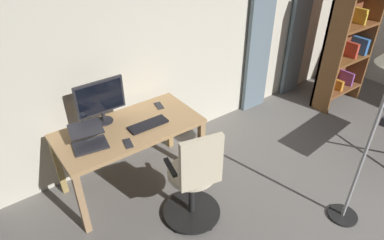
% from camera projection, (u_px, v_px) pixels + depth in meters
% --- Properties ---
extents(back_room_partition, '(5.84, 0.10, 2.81)m').
position_uv_depth(back_room_partition, '(222.00, 18.00, 4.08)').
color(back_room_partition, beige).
rests_on(back_room_partition, ground).
extents(curtain_left_panel, '(0.36, 0.06, 2.33)m').
position_uv_depth(curtain_left_panel, '(301.00, 19.00, 4.84)').
color(curtain_left_panel, slate).
rests_on(curtain_left_panel, ground).
extents(curtain_right_panel, '(0.41, 0.06, 2.33)m').
position_uv_depth(curtain_right_panel, '(261.00, 30.00, 4.44)').
color(curtain_right_panel, slate).
rests_on(curtain_right_panel, ground).
extents(desk, '(1.42, 0.71, 0.73)m').
position_uv_depth(desk, '(129.00, 135.00, 3.37)').
color(desk, tan).
rests_on(desk, ground).
extents(office_chair, '(0.56, 0.56, 1.06)m').
position_uv_depth(office_chair, '(195.00, 181.00, 3.01)').
color(office_chair, black).
rests_on(office_chair, ground).
extents(computer_monitor, '(0.49, 0.18, 0.45)m').
position_uv_depth(computer_monitor, '(100.00, 99.00, 3.26)').
color(computer_monitor, '#232328').
rests_on(computer_monitor, desk).
extents(computer_keyboard, '(0.40, 0.14, 0.02)m').
position_uv_depth(computer_keyboard, '(148.00, 124.00, 3.33)').
color(computer_keyboard, black).
rests_on(computer_keyboard, desk).
extents(laptop, '(0.35, 0.37, 0.15)m').
position_uv_depth(laptop, '(89.00, 139.00, 3.06)').
color(laptop, '#232328').
rests_on(laptop, desk).
extents(cell_phone_face_up, '(0.10, 0.16, 0.01)m').
position_uv_depth(cell_phone_face_up, '(128.00, 143.00, 3.09)').
color(cell_phone_face_up, '#232328').
rests_on(cell_phone_face_up, desk).
extents(cell_phone_by_monitor, '(0.10, 0.16, 0.01)m').
position_uv_depth(cell_phone_by_monitor, '(159.00, 106.00, 3.65)').
color(cell_phone_by_monitor, '#232328').
rests_on(cell_phone_by_monitor, desk).
extents(bookshelf, '(0.81, 0.30, 1.89)m').
position_uv_depth(bookshelf, '(347.00, 42.00, 4.70)').
color(bookshelf, brown).
rests_on(bookshelf, ground).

